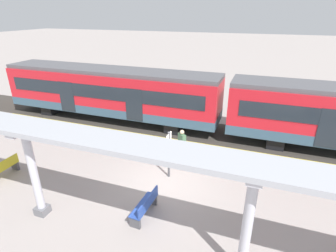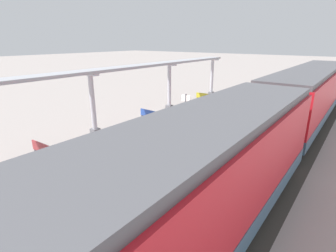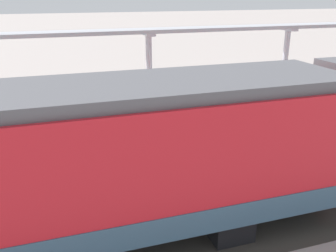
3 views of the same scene
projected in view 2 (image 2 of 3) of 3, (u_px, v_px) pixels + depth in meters
ground_plane at (181, 129)px, 15.82m from camera, size 176.00×176.00×0.00m
tactile_edge_strip at (242, 144)px, 13.64m from camera, size 0.39×27.00×0.01m
trackbed at (278, 152)px, 12.61m from camera, size 3.20×39.00×0.01m
train_near_carriage at (309, 94)px, 16.69m from camera, size 2.65×14.81×3.48m
train_far_carriage at (152, 222)px, 5.01m from camera, size 2.65×14.81×3.48m
canopy_pillar_nearest at (212, 77)px, 25.20m from camera, size 1.10×0.44×3.44m
canopy_pillar_second at (169, 87)px, 20.01m from camera, size 1.10×0.44×3.44m
canopy_pillar_third at (93, 104)px, 14.59m from camera, size 1.10×0.44×3.44m
canopy_beam at (135, 66)px, 16.67m from camera, size 1.20×21.83×0.16m
bench_near_end at (205, 98)px, 22.24m from camera, size 1.51×0.46×0.86m
bench_mid_platform at (151, 116)px, 16.97m from camera, size 1.52×0.51×0.86m
bench_far_end at (45, 151)px, 11.61m from camera, size 1.52×0.50×0.86m
platform_info_sign at (186, 109)px, 15.22m from camera, size 0.56×0.10×2.20m
passenger_waiting_near_edge at (210, 119)px, 14.30m from camera, size 0.47×0.48×1.61m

